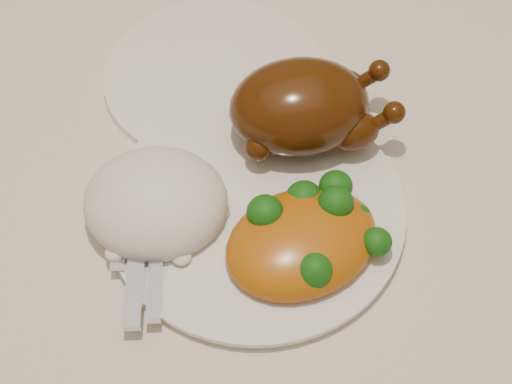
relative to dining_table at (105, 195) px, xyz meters
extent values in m
cylinder|color=brown|center=(0.73, 0.38, -0.31)|extent=(0.07, 0.07, 0.72)
cube|color=brown|center=(0.00, 0.00, 0.07)|extent=(1.60, 0.90, 0.04)
cube|color=silver|center=(0.00, 0.00, 0.10)|extent=(1.72, 1.02, 0.01)
cylinder|color=white|center=(0.14, -0.13, 0.11)|extent=(0.29, 0.29, 0.01)
cylinder|color=white|center=(0.14, 0.04, 0.11)|extent=(0.29, 0.29, 0.01)
ellipsoid|color=#492207|center=(0.19, -0.06, 0.15)|extent=(0.14, 0.11, 0.08)
ellipsoid|color=#492207|center=(0.19, -0.06, 0.17)|extent=(0.06, 0.05, 0.03)
ellipsoid|color=#492207|center=(0.24, -0.09, 0.14)|extent=(0.05, 0.04, 0.04)
sphere|color=#492207|center=(0.27, -0.09, 0.16)|extent=(0.02, 0.02, 0.02)
ellipsoid|color=#492207|center=(0.24, -0.04, 0.14)|extent=(0.05, 0.04, 0.04)
sphere|color=#492207|center=(0.28, -0.04, 0.16)|extent=(0.02, 0.02, 0.02)
sphere|color=#492207|center=(0.15, -0.08, 0.14)|extent=(0.03, 0.03, 0.03)
sphere|color=#492207|center=(0.16, -0.03, 0.14)|extent=(0.03, 0.03, 0.03)
ellipsoid|color=white|center=(0.05, -0.11, 0.13)|extent=(0.15, 0.15, 0.07)
ellipsoid|color=#BB630B|center=(0.16, -0.18, 0.12)|extent=(0.16, 0.13, 0.05)
ellipsoid|color=#BB630B|center=(0.20, -0.17, 0.12)|extent=(0.06, 0.05, 0.03)
ellipsoid|color=#0D3609|center=(0.15, -0.17, 0.13)|extent=(0.03, 0.03, 0.02)
ellipsoid|color=#0D3609|center=(0.18, -0.14, 0.13)|extent=(0.03, 0.03, 0.03)
ellipsoid|color=#0D3609|center=(0.20, -0.18, 0.12)|extent=(0.03, 0.03, 0.02)
ellipsoid|color=#0D3609|center=(0.16, -0.17, 0.14)|extent=(0.02, 0.02, 0.02)
ellipsoid|color=#0D3609|center=(0.21, -0.14, 0.14)|extent=(0.03, 0.03, 0.03)
ellipsoid|color=#0D3609|center=(0.20, -0.16, 0.14)|extent=(0.03, 0.03, 0.03)
ellipsoid|color=#0D3609|center=(0.22, -0.17, 0.12)|extent=(0.02, 0.02, 0.02)
ellipsoid|color=#0D3609|center=(0.14, -0.15, 0.14)|extent=(0.03, 0.03, 0.03)
ellipsoid|color=#0D3609|center=(0.16, -0.21, 0.13)|extent=(0.03, 0.03, 0.03)
ellipsoid|color=#0D3609|center=(0.22, -0.20, 0.13)|extent=(0.03, 0.03, 0.02)
cube|color=silver|center=(0.02, -0.11, 0.12)|extent=(0.03, 0.11, 0.00)
cube|color=silver|center=(0.02, -0.19, 0.12)|extent=(0.03, 0.07, 0.01)
cube|color=silver|center=(0.04, -0.18, 0.12)|extent=(0.03, 0.07, 0.01)
cube|color=silver|center=(0.04, -0.11, 0.12)|extent=(0.03, 0.08, 0.00)
camera|label=1|loc=(0.05, -0.47, 0.63)|focal=50.00mm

